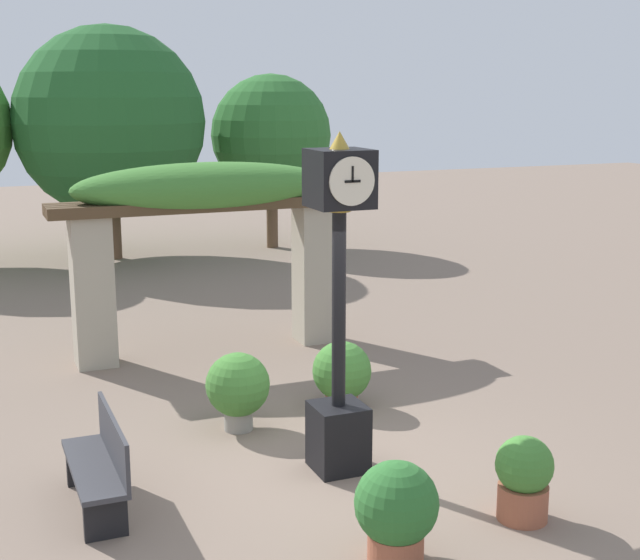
{
  "coord_description": "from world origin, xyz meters",
  "views": [
    {
      "loc": [
        -3.35,
        -7.9,
        3.86
      ],
      "look_at": [
        0.1,
        0.5,
        1.91
      ],
      "focal_mm": 50.0,
      "sensor_mm": 36.0,
      "label": 1
    }
  ],
  "objects_px": {
    "potted_plant_near_right": "(238,387)",
    "park_bench": "(101,464)",
    "pedestal_clock": "(339,311)",
    "potted_plant_near_left": "(342,373)",
    "potted_plant_far_left": "(396,509)",
    "potted_plant_far_right": "(524,477)"
  },
  "relations": [
    {
      "from": "pedestal_clock",
      "to": "potted_plant_near_left",
      "type": "distance_m",
      "value": 2.21
    },
    {
      "from": "potted_plant_far_left",
      "to": "potted_plant_near_right",
      "type": "bearing_deg",
      "value": 95.99
    },
    {
      "from": "potted_plant_far_right",
      "to": "park_bench",
      "type": "xyz_separation_m",
      "value": [
        -3.52,
        1.68,
        0.02
      ]
    },
    {
      "from": "potted_plant_far_right",
      "to": "park_bench",
      "type": "height_order",
      "value": "park_bench"
    },
    {
      "from": "park_bench",
      "to": "potted_plant_far_left",
      "type": "bearing_deg",
      "value": 48.01
    },
    {
      "from": "potted_plant_near_right",
      "to": "potted_plant_far_left",
      "type": "bearing_deg",
      "value": -84.01
    },
    {
      "from": "pedestal_clock",
      "to": "park_bench",
      "type": "height_order",
      "value": "pedestal_clock"
    },
    {
      "from": "pedestal_clock",
      "to": "potted_plant_far_right",
      "type": "bearing_deg",
      "value": -55.74
    },
    {
      "from": "potted_plant_far_left",
      "to": "potted_plant_far_right",
      "type": "bearing_deg",
      "value": 8.73
    },
    {
      "from": "potted_plant_far_left",
      "to": "park_bench",
      "type": "relative_size",
      "value": 0.58
    },
    {
      "from": "potted_plant_far_right",
      "to": "park_bench",
      "type": "bearing_deg",
      "value": 154.42
    },
    {
      "from": "pedestal_clock",
      "to": "potted_plant_far_left",
      "type": "relative_size",
      "value": 3.98
    },
    {
      "from": "potted_plant_near_right",
      "to": "park_bench",
      "type": "height_order",
      "value": "potted_plant_near_right"
    },
    {
      "from": "potted_plant_near_left",
      "to": "park_bench",
      "type": "bearing_deg",
      "value": -152.93
    },
    {
      "from": "potted_plant_near_right",
      "to": "park_bench",
      "type": "bearing_deg",
      "value": -141.56
    },
    {
      "from": "potted_plant_near_right",
      "to": "potted_plant_far_left",
      "type": "height_order",
      "value": "potted_plant_near_right"
    },
    {
      "from": "potted_plant_near_right",
      "to": "park_bench",
      "type": "relative_size",
      "value": 0.61
    },
    {
      "from": "potted_plant_near_right",
      "to": "park_bench",
      "type": "xyz_separation_m",
      "value": [
        -1.77,
        -1.4,
        -0.08
      ]
    },
    {
      "from": "potted_plant_near_right",
      "to": "park_bench",
      "type": "distance_m",
      "value": 2.26
    },
    {
      "from": "potted_plant_far_right",
      "to": "park_bench",
      "type": "relative_size",
      "value": 0.53
    },
    {
      "from": "pedestal_clock",
      "to": "potted_plant_near_left",
      "type": "bearing_deg",
      "value": 65.23
    },
    {
      "from": "potted_plant_near_right",
      "to": "potted_plant_far_left",
      "type": "distance_m",
      "value": 3.32
    }
  ]
}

